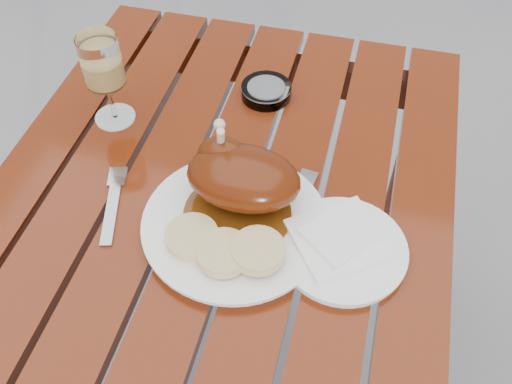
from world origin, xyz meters
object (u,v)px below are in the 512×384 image
table (215,336)px  side_plate (342,250)px  dinner_plate (235,225)px  ashtray (266,91)px  wine_glass (106,81)px

table → side_plate: (0.23, 0.02, 0.38)m
table → dinner_plate: 0.39m
side_plate → ashtray: size_ratio=2.03×
dinner_plate → side_plate: dinner_plate is taller
dinner_plate → wine_glass: wine_glass is taller
table → dinner_plate: (0.05, 0.02, 0.38)m
table → ashtray: size_ratio=11.89×
wine_glass → dinner_plate: bearing=-34.0°
dinner_plate → ashtray: size_ratio=3.02×
side_plate → ashtray: ashtray is taller
wine_glass → ashtray: (0.27, 0.14, -0.08)m
dinner_plate → ashtray: bearing=95.0°
table → ashtray: bearing=86.7°
side_plate → table: bearing=-176.0°
table → side_plate: size_ratio=5.84×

